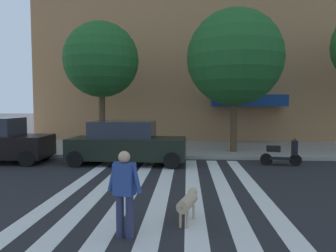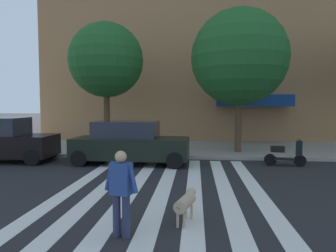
{
  "view_description": "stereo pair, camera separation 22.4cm",
  "coord_description": "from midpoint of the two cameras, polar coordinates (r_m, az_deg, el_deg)",
  "views": [
    {
      "loc": [
        1.81,
        1.0,
        2.49
      ],
      "look_at": [
        1.31,
        9.01,
        1.94
      ],
      "focal_mm": 32.89,
      "sensor_mm": 36.0,
      "label": 1
    },
    {
      "loc": [
        2.03,
        1.02,
        2.49
      ],
      "look_at": [
        1.31,
        9.01,
        1.94
      ],
      "focal_mm": 32.89,
      "sensor_mm": 36.0,
      "label": 2
    }
  ],
  "objects": [
    {
      "name": "ground_plane",
      "position": [
        7.19,
        -12.68,
        -16.41
      ],
      "size": [
        160.0,
        160.0,
        0.0
      ],
      "primitive_type": "plane",
      "color": "#232326"
    },
    {
      "name": "street_tree_middle",
      "position": [
        15.85,
        11.86,
        12.25
      ],
      "size": [
        4.74,
        4.74,
        7.03
      ],
      "color": "#4C3823",
      "rests_on": "sidewalk_far"
    },
    {
      "name": "street_tree_nearest",
      "position": [
        16.89,
        -12.64,
        11.83
      ],
      "size": [
        3.94,
        3.94,
        6.67
      ],
      "color": "#4C3823",
      "rests_on": "sidewalk_far"
    },
    {
      "name": "dog_on_leash",
      "position": [
        6.69,
        2.73,
        -13.86
      ],
      "size": [
        0.47,
        1.13,
        0.65
      ],
      "color": "tan",
      "rests_on": "ground_plane"
    },
    {
      "name": "parked_car_behind_first",
      "position": [
        13.06,
        -8.22,
        -3.2
      ],
      "size": [
        4.88,
        2.02,
        1.8
      ],
      "color": "black",
      "rests_on": "ground_plane"
    },
    {
      "name": "pedestrian_dog_walker",
      "position": [
        5.89,
        -9.16,
        -11.48
      ],
      "size": [
        0.7,
        0.33,
        1.64
      ],
      "color": "#282D4C",
      "rests_on": "ground_plane"
    },
    {
      "name": "sidewalk_far",
      "position": [
        17.22,
        -2.89,
        -4.12
      ],
      "size": [
        80.0,
        6.0,
        0.15
      ],
      "primitive_type": "cube",
      "color": "gray",
      "rests_on": "ground_plane"
    },
    {
      "name": "parked_scooter",
      "position": [
        13.44,
        19.76,
        -4.89
      ],
      "size": [
        1.63,
        0.51,
        1.11
      ],
      "color": "black",
      "rests_on": "ground_plane"
    },
    {
      "name": "crosswalk_stripes",
      "position": [
        6.98,
        -3.63,
        -16.93
      ],
      "size": [
        5.85,
        14.35,
        0.01
      ],
      "color": "silver",
      "rests_on": "ground_plane"
    }
  ]
}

